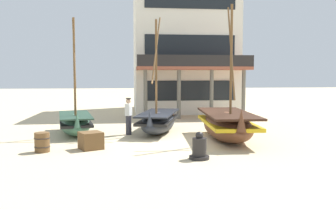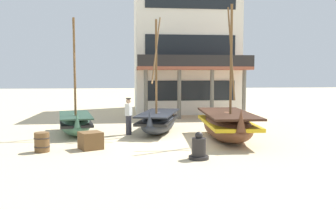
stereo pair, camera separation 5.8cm
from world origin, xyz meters
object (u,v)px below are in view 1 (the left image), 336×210
capstan_winch (199,148)px  fishing_boat_far_right (158,121)px  fishing_boat_centre_large (227,125)px  fisherman_by_hull (129,117)px  harbor_building_main (182,49)px  cargo_crate (91,140)px  fishing_boat_near_left (75,123)px  wooden_barrel (42,142)px

capstan_winch → fishing_boat_far_right: bearing=98.8°
fishing_boat_far_right → capstan_winch: fishing_boat_far_right is taller
fishing_boat_centre_large → fisherman_by_hull: fishing_boat_centre_large is taller
fishing_boat_centre_large → harbor_building_main: bearing=89.6°
fisherman_by_hull → cargo_crate: (-1.41, -3.07, -0.52)m
fishing_boat_near_left → cargo_crate: 3.64m
cargo_crate → fishing_boat_centre_large: bearing=12.8°
fisherman_by_hull → fishing_boat_far_right: bearing=15.8°
fishing_boat_centre_large → harbor_building_main: harbor_building_main is taller
fishing_boat_near_left → fisherman_by_hull: 2.50m
fishing_boat_centre_large → wooden_barrel: bearing=-167.6°
fishing_boat_near_left → fishing_boat_far_right: fishing_boat_far_right is taller
fishing_boat_far_right → wooden_barrel: fishing_boat_far_right is taller
fishing_boat_far_right → cargo_crate: (-2.81, -3.47, -0.24)m
fishing_boat_far_right → wooden_barrel: size_ratio=7.80×
fishing_boat_near_left → capstan_winch: (4.69, -5.50, -0.18)m
fishing_boat_near_left → fishing_boat_centre_large: fishing_boat_centre_large is taller
fishing_boat_near_left → wooden_barrel: size_ratio=7.57×
fishing_boat_centre_large → fishing_boat_near_left: bearing=161.1°
fishing_boat_near_left → fishing_boat_far_right: (3.85, -0.02, 0.02)m
wooden_barrel → cargo_crate: wooden_barrel is taller
cargo_crate → harbor_building_main: harbor_building_main is taller
capstan_winch → wooden_barrel: bearing=162.4°
fishing_boat_centre_large → fishing_boat_far_right: 3.50m
capstan_winch → cargo_crate: (-3.65, 2.02, -0.03)m
fishing_boat_centre_large → harbor_building_main: (0.09, 12.80, 4.08)m
capstan_winch → cargo_crate: capstan_winch is taller
wooden_barrel → cargo_crate: size_ratio=0.92×
fishing_boat_centre_large → wooden_barrel: fishing_boat_centre_large is taller
fishing_boat_centre_large → harbor_building_main: size_ratio=0.58×
fishing_boat_far_right → wooden_barrel: 5.87m
fishing_boat_far_right → fishing_boat_near_left: bearing=179.8°
fishing_boat_far_right → cargo_crate: size_ratio=7.17×
fishing_boat_far_right → cargo_crate: bearing=-129.0°
fishing_boat_near_left → harbor_building_main: harbor_building_main is taller
fishing_boat_centre_large → cargo_crate: bearing=-167.2°
wooden_barrel → fishing_boat_centre_large: bearing=12.4°
fishing_boat_centre_large → wooden_barrel: 7.35m
cargo_crate → harbor_building_main: size_ratio=0.08×
fishing_boat_near_left → capstan_winch: size_ratio=5.89×
fisherman_by_hull → wooden_barrel: 4.61m
harbor_building_main → capstan_winch: bearing=-96.9°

